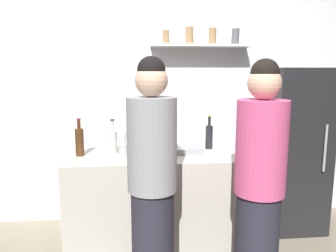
{
  "coord_description": "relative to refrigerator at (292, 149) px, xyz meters",
  "views": [
    {
      "loc": [
        -0.29,
        -2.23,
        1.62
      ],
      "look_at": [
        -0.01,
        0.51,
        1.15
      ],
      "focal_mm": 34.21,
      "sensor_mm": 36.0,
      "label": 1
    }
  ],
  "objects": [
    {
      "name": "wine_bottle_green_glass",
      "position": [
        -1.64,
        -0.53,
        0.18
      ],
      "size": [
        0.07,
        0.07,
        0.29
      ],
      "color": "#19471E",
      "rests_on": "counter"
    },
    {
      "name": "wine_bottle_pale_glass",
      "position": [
        -1.81,
        -0.26,
        0.18
      ],
      "size": [
        0.08,
        0.08,
        0.31
      ],
      "color": "#B2BFB2",
      "rests_on": "counter"
    },
    {
      "name": "utensil_holder",
      "position": [
        -1.71,
        -0.41,
        0.13
      ],
      "size": [
        0.1,
        0.1,
        0.22
      ],
      "color": "#B2B2B7",
      "rests_on": "counter"
    },
    {
      "name": "wine_bottle_dark_glass",
      "position": [
        -0.92,
        -0.18,
        0.19
      ],
      "size": [
        0.07,
        0.07,
        0.32
      ],
      "color": "black",
      "rests_on": "counter"
    },
    {
      "name": "back_wall_assembly",
      "position": [
        -1.31,
        0.4,
        0.48
      ],
      "size": [
        4.8,
        0.32,
        2.6
      ],
      "color": "white",
      "rests_on": "ground"
    },
    {
      "name": "person_pink_top",
      "position": [
        -0.78,
        -1.08,
        0.02
      ],
      "size": [
        0.34,
        0.34,
        1.7
      ],
      "rotation": [
        0.0,
        0.0,
        5.36
      ],
      "color": "#262633",
      "rests_on": "ground"
    },
    {
      "name": "counter",
      "position": [
        -1.33,
        -0.34,
        -0.38
      ],
      "size": [
        1.76,
        0.67,
        0.9
      ],
      "primitive_type": "cube",
      "color": "#B7B2A8",
      "rests_on": "ground"
    },
    {
      "name": "wine_bottle_amber_glass",
      "position": [
        -2.09,
        -0.32,
        0.2
      ],
      "size": [
        0.07,
        0.07,
        0.33
      ],
      "color": "#472814",
      "rests_on": "counter"
    },
    {
      "name": "refrigerator",
      "position": [
        0.0,
        0.0,
        0.0
      ],
      "size": [
        0.57,
        0.64,
        1.66
      ],
      "color": "black",
      "rests_on": "ground"
    },
    {
      "name": "person_grey_hoodie",
      "position": [
        -1.5,
        -0.97,
        0.03
      ],
      "size": [
        0.34,
        0.34,
        1.72
      ],
      "rotation": [
        0.0,
        0.0,
        2.26
      ],
      "color": "#262633",
      "rests_on": "ground"
    },
    {
      "name": "water_bottle_plastic",
      "position": [
        -0.69,
        -0.55,
        0.16
      ],
      "size": [
        0.09,
        0.09,
        0.2
      ],
      "color": "silver",
      "rests_on": "counter"
    },
    {
      "name": "baking_pan",
      "position": [
        -1.19,
        -0.29,
        0.1
      ],
      "size": [
        0.34,
        0.24,
        0.05
      ],
      "primitive_type": "cube",
      "color": "gray",
      "rests_on": "counter"
    }
  ]
}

